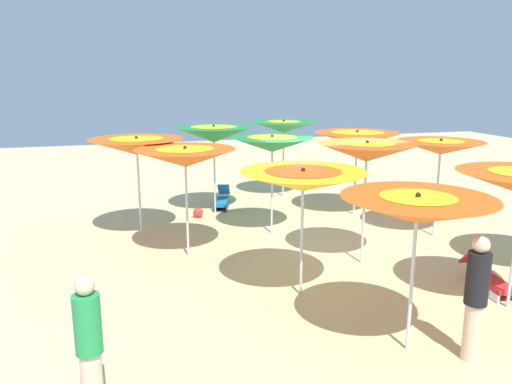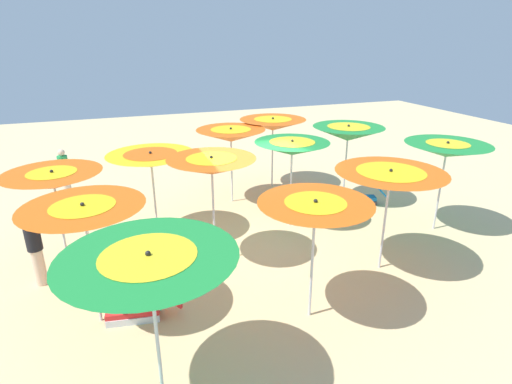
{
  "view_description": "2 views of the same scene",
  "coord_description": "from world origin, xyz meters",
  "views": [
    {
      "loc": [
        4.56,
        10.0,
        3.78
      ],
      "look_at": [
        1.58,
        -0.18,
        1.32
      ],
      "focal_mm": 35.46,
      "sensor_mm": 36.0,
      "label": 1
    },
    {
      "loc": [
        -8.43,
        3.11,
        4.9
      ],
      "look_at": [
        1.06,
        -0.31,
        1.03
      ],
      "focal_mm": 28.57,
      "sensor_mm": 36.0,
      "label": 2
    }
  ],
  "objects": [
    {
      "name": "beach_umbrella_2",
      "position": [
        1.48,
        2.28,
        2.06
      ],
      "size": [
        2.13,
        2.13,
        2.28
      ],
      "color": "silver",
      "rests_on": "ground"
    },
    {
      "name": "lounger_0",
      "position": [
        -1.86,
        3.01,
        0.21
      ],
      "size": [
        0.57,
        1.41,
        0.62
      ],
      "rotation": [
        0.0,
        0.0,
        7.69
      ],
      "color": "silver",
      "rests_on": "ground"
    },
    {
      "name": "beach_umbrella_9",
      "position": [
        -1.85,
        -2.23,
        2.12
      ],
      "size": [
        2.3,
        2.3,
        2.34
      ],
      "color": "silver",
      "rests_on": "ground"
    },
    {
      "name": "lounger_1",
      "position": [
        1.5,
        -4.01,
        0.2
      ],
      "size": [
        0.77,
        1.37,
        0.59
      ],
      "rotation": [
        0.0,
        0.0,
        7.53
      ],
      "color": "#333338",
      "rests_on": "ground"
    },
    {
      "name": "beach_umbrella_0",
      "position": [
        3.94,
        -1.94,
        2.17
      ],
      "size": [
        2.19,
        2.19,
        2.41
      ],
      "color": "silver",
      "rests_on": "ground"
    },
    {
      "name": "beachgoer_1",
      "position": [
        4.91,
        4.64,
        0.88
      ],
      "size": [
        0.3,
        0.3,
        1.68
      ],
      "rotation": [
        0.0,
        0.0,
        0.99
      ],
      "color": "beige",
      "rests_on": "ground"
    },
    {
      "name": "ground",
      "position": [
        0.0,
        0.0,
        -0.02
      ],
      "size": [
        38.41,
        38.41,
        0.04
      ],
      "primitive_type": "cube",
      "color": "beige"
    },
    {
      "name": "beach_umbrella_6",
      "position": [
        -0.29,
        1.18,
        2.3
      ],
      "size": [
        1.92,
        1.92,
        2.54
      ],
      "color": "silver",
      "rests_on": "ground"
    },
    {
      "name": "beach_umbrella_4",
      "position": [
        1.81,
        -3.48,
        2.21
      ],
      "size": [
        2.11,
        2.11,
        2.47
      ],
      "color": "silver",
      "rests_on": "ground"
    },
    {
      "name": "beachgoer_0",
      "position": [
        0.02,
        4.87,
        0.92
      ],
      "size": [
        0.3,
        0.3,
        1.75
      ],
      "rotation": [
        0.0,
        0.0,
        4.9
      ],
      "color": "beige",
      "rests_on": "ground"
    },
    {
      "name": "beach_umbrella_3",
      "position": [
        0.69,
        4.4,
        2.04
      ],
      "size": [
        2.05,
        2.05,
        2.28
      ],
      "color": "silver",
      "rests_on": "ground"
    },
    {
      "name": "beach_umbrella_5",
      "position": [
        0.87,
        -1.24,
        2.19
      ],
      "size": [
        1.95,
        1.95,
        2.42
      ],
      "color": "silver",
      "rests_on": "ground"
    },
    {
      "name": "beach_umbrella_10",
      "position": [
        -2.83,
        0.03,
        2.14
      ],
      "size": [
        1.98,
        1.98,
        2.35
      ],
      "color": "silver",
      "rests_on": "ground"
    },
    {
      "name": "beach_umbrella_1",
      "position": [
        3.07,
        -0.24,
        2.13
      ],
      "size": [
        2.08,
        2.08,
        2.37
      ],
      "color": "silver",
      "rests_on": "ground"
    },
    {
      "name": "beach_ball",
      "position": [
        2.36,
        -3.13,
        0.14
      ],
      "size": [
        0.27,
        0.27,
        0.27
      ],
      "primitive_type": "sphere",
      "color": "red",
      "rests_on": "ground"
    },
    {
      "name": "beach_umbrella_8",
      "position": [
        -0.67,
        -4.82,
        2.2
      ],
      "size": [
        2.1,
        2.1,
        2.44
      ],
      "color": "silver",
      "rests_on": "ground"
    }
  ]
}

